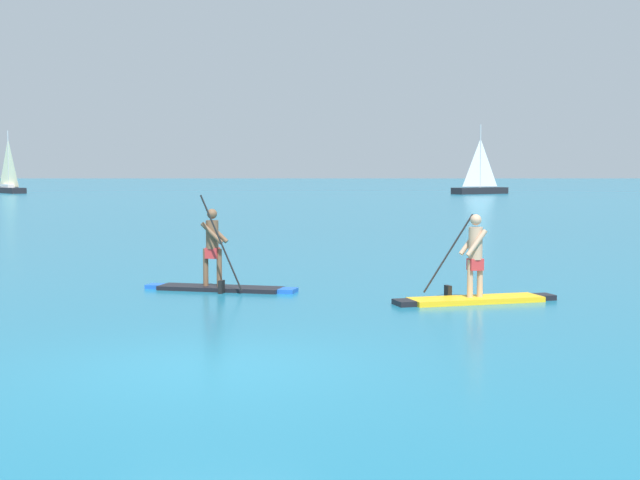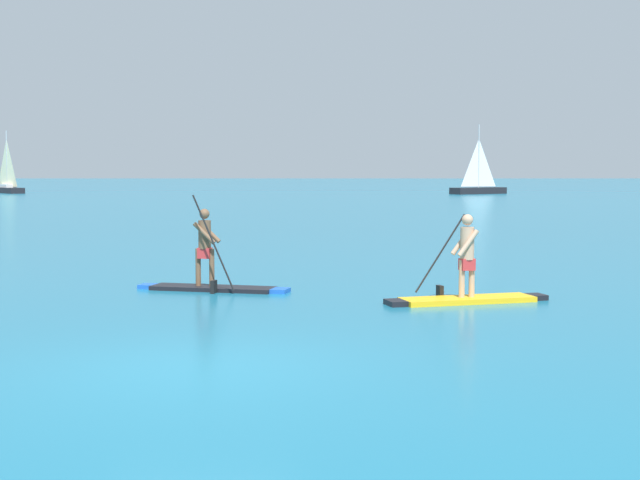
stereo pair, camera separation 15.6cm
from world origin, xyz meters
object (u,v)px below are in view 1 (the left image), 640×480
(paddleboarder_mid_center, at_px, (215,272))
(sailboat_right_horizon, at_px, (477,186))
(paddleboarder_far_right, at_px, (471,285))
(sailboat_left_horizon, at_px, (6,185))

(paddleboarder_mid_center, distance_m, sailboat_right_horizon, 74.27)
(paddleboarder_mid_center, bearing_deg, paddleboarder_far_right, -4.64)
(paddleboarder_mid_center, relative_size, sailboat_right_horizon, 0.47)
(sailboat_left_horizon, relative_size, sailboat_right_horizon, 0.93)
(paddleboarder_mid_center, height_order, paddleboarder_far_right, paddleboarder_mid_center)
(paddleboarder_mid_center, distance_m, sailboat_left_horizon, 80.89)
(paddleboarder_mid_center, xyz_separation_m, paddleboarder_far_right, (5.02, -1.70, -0.05))
(paddleboarder_far_right, distance_m, sailboat_right_horizon, 74.89)
(paddleboarder_mid_center, relative_size, sailboat_left_horizon, 0.51)
(paddleboarder_far_right, height_order, sailboat_right_horizon, sailboat_right_horizon)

